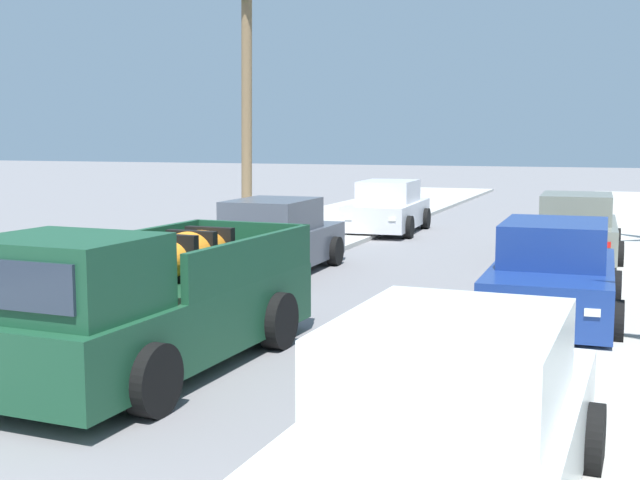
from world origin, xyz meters
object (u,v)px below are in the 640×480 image
pickup_truck (148,305)px  car_left_mid (553,275)px  car_right_near (388,208)px  car_left_near (447,432)px  car_left_far (274,239)px  car_right_mid (576,230)px

pickup_truck → car_left_mid: bearing=46.2°
car_left_mid → car_right_near: bearing=117.7°
car_left_near → car_left_mid: bearing=88.8°
car_left_mid → car_left_far: (-5.85, 2.76, 0.00)m
car_left_mid → car_left_far: 6.47m
car_right_near → car_right_mid: same height
car_right_near → car_left_far: bearing=-91.7°
car_right_near → car_left_far: size_ratio=1.01×
car_right_mid → pickup_truck: bearing=-110.9°
pickup_truck → car_right_mid: (4.30, 11.25, -0.10)m
pickup_truck → car_left_near: bearing=-33.1°
pickup_truck → car_right_near: size_ratio=1.22×
car_left_mid → car_right_mid: bearing=90.4°
pickup_truck → car_right_near: bearing=94.8°
car_right_near → car_left_mid: bearing=-62.3°
car_left_near → car_left_mid: same height
car_left_mid → car_right_mid: size_ratio=1.00×
car_right_near → pickup_truck: bearing=-85.2°
car_right_near → car_left_mid: same height
car_right_near → car_left_far: (-0.24, -7.95, 0.00)m
car_left_far → pickup_truck: bearing=-78.2°
car_left_mid → car_left_far: same height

